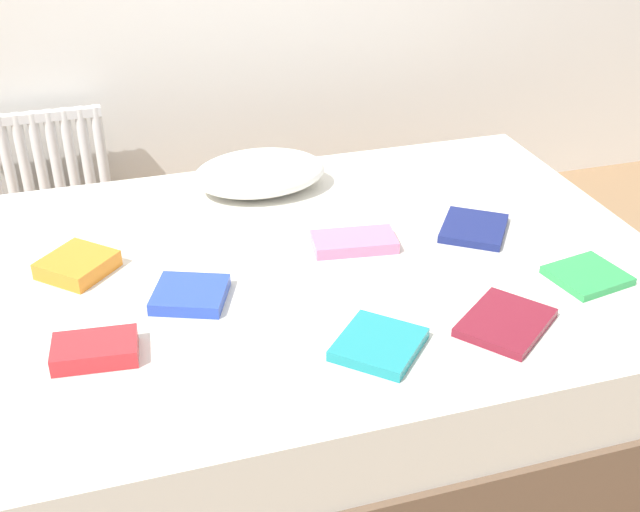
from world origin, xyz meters
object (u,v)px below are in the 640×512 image
at_px(textbook_blue, 190,294).
at_px(textbook_green, 587,276).
at_px(bed, 325,329).
at_px(textbook_maroon, 506,322).
at_px(textbook_teal, 379,344).
at_px(pillow, 260,173).
at_px(textbook_navy, 474,228).
at_px(radiator, 35,176).
at_px(textbook_red, 95,350).
at_px(textbook_pink, 354,242).
at_px(textbook_orange, 78,265).

relative_size(textbook_blue, textbook_green, 0.98).
xyz_separation_m(bed, textbook_maroon, (0.34, -0.46, 0.26)).
relative_size(textbook_blue, textbook_maroon, 0.79).
height_order(bed, textbook_teal, textbook_teal).
bearing_deg(textbook_teal, bed, 42.59).
xyz_separation_m(pillow, textbook_navy, (0.56, -0.48, -0.05)).
bearing_deg(radiator, textbook_green, -45.32).
height_order(textbook_teal, textbook_green, textbook_teal).
xyz_separation_m(textbook_teal, textbook_red, (-0.67, 0.17, 0.01)).
bearing_deg(bed, textbook_pink, 20.47).
xyz_separation_m(radiator, textbook_maroon, (1.18, -1.66, 0.16)).
xyz_separation_m(pillow, textbook_maroon, (0.41, -0.97, -0.05)).
relative_size(bed, textbook_green, 10.40).
relative_size(pillow, textbook_maroon, 1.89).
xyz_separation_m(pillow, textbook_blue, (-0.34, -0.61, -0.05)).
bearing_deg(textbook_maroon, radiator, 87.14).
xyz_separation_m(textbook_pink, textbook_red, (-0.77, -0.33, 0.01)).
xyz_separation_m(textbook_blue, textbook_green, (1.08, -0.22, -0.01)).
height_order(radiator, pillow, pillow).
bearing_deg(textbook_navy, textbook_blue, 133.29).
bearing_deg(textbook_navy, textbook_maroon, -162.11).
xyz_separation_m(bed, radiator, (-0.84, 1.20, 0.11)).
xyz_separation_m(pillow, textbook_green, (0.74, -0.83, -0.05)).
height_order(textbook_teal, textbook_maroon, textbook_teal).
relative_size(textbook_pink, textbook_maroon, 1.04).
height_order(pillow, textbook_blue, pillow).
xyz_separation_m(radiator, textbook_green, (1.51, -1.53, 0.16)).
distance_m(textbook_blue, textbook_orange, 0.37).
height_order(textbook_navy, textbook_pink, textbook_pink).
xyz_separation_m(textbook_orange, textbook_maroon, (1.03, -0.59, -0.01)).
bearing_deg(textbook_teal, textbook_orange, 92.62).
distance_m(textbook_green, textbook_orange, 1.44).
xyz_separation_m(radiator, textbook_pink, (0.94, -1.16, 0.16)).
bearing_deg(textbook_navy, textbook_teal, 169.43).
relative_size(textbook_navy, textbook_orange, 1.20).
distance_m(radiator, textbook_maroon, 2.05).
xyz_separation_m(pillow, textbook_red, (-0.60, -0.80, -0.04)).
bearing_deg(textbook_orange, radiator, 51.73).
xyz_separation_m(textbook_blue, textbook_orange, (-0.28, 0.24, 0.01)).
relative_size(pillow, textbook_green, 2.34).
distance_m(bed, textbook_pink, 0.29).
bearing_deg(textbook_pink, radiator, 136.72).
distance_m(bed, pillow, 0.60).
xyz_separation_m(textbook_navy, textbook_teal, (-0.50, -0.48, 0.00)).
bearing_deg(textbook_navy, pillow, 84.61).
height_order(radiator, textbook_pink, radiator).
bearing_deg(radiator, textbook_navy, -41.55).
bearing_deg(textbook_pink, textbook_teal, -94.63).
relative_size(pillow, textbook_red, 2.23).
distance_m(textbook_teal, textbook_pink, 0.51).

